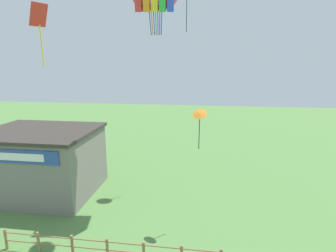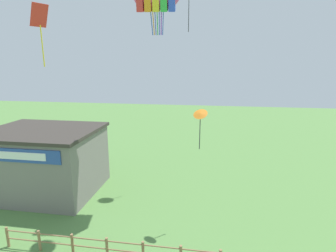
% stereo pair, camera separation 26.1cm
% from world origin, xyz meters
% --- Properties ---
extents(seaside_building, '(8.11, 6.45, 4.94)m').
position_xyz_m(seaside_building, '(-10.24, 13.72, 2.48)').
color(seaside_building, slate).
rests_on(seaside_building, ground_plane).
extents(kite_red_diamond, '(0.72, 0.82, 2.58)m').
position_xyz_m(kite_red_diamond, '(-5.21, 7.37, 11.36)').
color(kite_red_diamond, red).
extents(kite_orange_delta, '(1.02, 0.95, 2.36)m').
position_xyz_m(kite_orange_delta, '(1.57, 11.21, 6.81)').
color(kite_orange_delta, orange).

